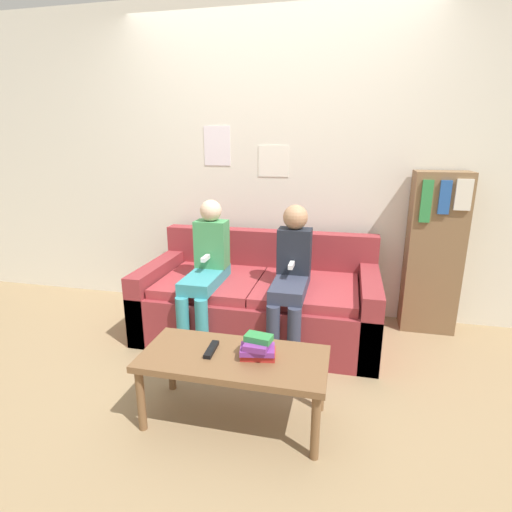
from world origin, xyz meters
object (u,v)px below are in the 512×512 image
object	(u,v)px
coffee_table	(234,363)
bookshelf	(434,253)
couch	(260,301)
tv_remote	(211,349)
person_left	(206,267)
person_right	(291,272)

from	to	relation	value
coffee_table	bookshelf	size ratio (longest dim) A/B	0.78
couch	tv_remote	size ratio (longest dim) A/B	10.49
couch	tv_remote	world-z (taller)	couch
person_left	coffee_table	bearing A→B (deg)	-61.99
coffee_table	person_left	xyz separation A→B (m)	(-0.46, 0.86, 0.24)
person_left	couch	bearing A→B (deg)	29.78
tv_remote	bookshelf	size ratio (longest dim) A/B	0.14
person_left	person_right	xyz separation A→B (m)	(0.64, 0.00, 0.00)
person_left	tv_remote	xyz separation A→B (m)	(0.33, -0.84, -0.18)
person_left	bookshelf	bearing A→B (deg)	19.22
person_right	bookshelf	bearing A→B (deg)	29.30
coffee_table	tv_remote	distance (m)	0.14
tv_remote	person_left	bearing A→B (deg)	108.77
couch	person_left	bearing A→B (deg)	-150.22
person_right	tv_remote	size ratio (longest dim) A/B	6.12
coffee_table	tv_remote	size ratio (longest dim) A/B	5.78
coffee_table	person_right	size ratio (longest dim) A/B	0.94
tv_remote	bookshelf	xyz separation A→B (m)	(1.35, 1.43, 0.24)
coffee_table	tv_remote	xyz separation A→B (m)	(-0.13, 0.02, 0.06)
couch	person_left	size ratio (longest dim) A/B	1.69
couch	person_right	bearing A→B (deg)	-37.15
couch	bookshelf	world-z (taller)	bookshelf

